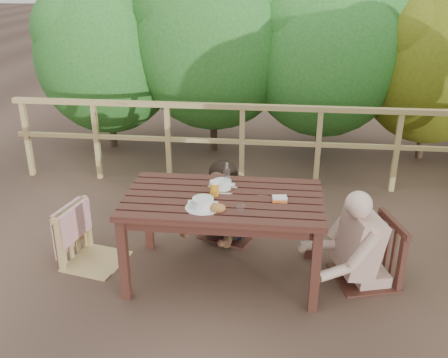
# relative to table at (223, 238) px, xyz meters

# --- Properties ---
(ground) EXTENTS (60.00, 60.00, 0.00)m
(ground) POSITION_rel_table_xyz_m (0.00, 0.00, -0.37)
(ground) COLOR brown
(ground) RESTS_ON ground
(table) EXTENTS (1.62, 0.91, 0.75)m
(table) POSITION_rel_table_xyz_m (0.00, 0.00, 0.00)
(table) COLOR #3B1D16
(table) RESTS_ON ground
(chair_left) EXTENTS (0.59, 0.59, 1.00)m
(chair_left) POSITION_rel_table_xyz_m (-1.18, 0.09, 0.13)
(chair_left) COLOR tan
(chair_left) RESTS_ON ground
(chair_far) EXTENTS (0.65, 0.65, 1.03)m
(chair_far) POSITION_rel_table_xyz_m (-0.02, 0.76, 0.14)
(chair_far) COLOR #3B1D16
(chair_far) RESTS_ON ground
(chair_right) EXTENTS (0.63, 0.63, 1.03)m
(chair_right) POSITION_rel_table_xyz_m (1.21, 0.10, 0.14)
(chair_right) COLOR #3B1D16
(chair_right) RESTS_ON ground
(woman) EXTENTS (0.69, 0.76, 1.27)m
(woman) POSITION_rel_table_xyz_m (-0.02, 0.78, 0.26)
(woman) COLOR black
(woman) RESTS_ON ground
(diner_right) EXTENTS (0.81, 0.72, 1.38)m
(diner_right) POSITION_rel_table_xyz_m (1.24, 0.10, 0.31)
(diner_right) COLOR tan
(diner_right) RESTS_ON ground
(railing) EXTENTS (5.60, 0.10, 1.01)m
(railing) POSITION_rel_table_xyz_m (0.00, 2.00, 0.13)
(railing) COLOR tan
(railing) RESTS_ON ground
(hedge_row) EXTENTS (6.60, 1.60, 3.80)m
(hedge_row) POSITION_rel_table_xyz_m (0.40, 3.20, 1.53)
(hedge_row) COLOR #2B6A25
(hedge_row) RESTS_ON ground
(soup_near) EXTENTS (0.28, 0.28, 0.09)m
(soup_near) POSITION_rel_table_xyz_m (-0.14, -0.21, 0.42)
(soup_near) COLOR white
(soup_near) RESTS_ON table
(soup_far) EXTENTS (0.26, 0.26, 0.09)m
(soup_far) POSITION_rel_table_xyz_m (-0.03, 0.16, 0.42)
(soup_far) COLOR white
(soup_far) RESTS_ON table
(bread_roll) EXTENTS (0.12, 0.09, 0.07)m
(bread_roll) POSITION_rel_table_xyz_m (-0.01, -0.25, 0.41)
(bread_roll) COLOR #A5672D
(bread_roll) RESTS_ON table
(beer_glass) EXTENTS (0.07, 0.07, 0.14)m
(beer_glass) POSITION_rel_table_xyz_m (-0.08, 0.02, 0.45)
(beer_glass) COLOR orange
(beer_glass) RESTS_ON table
(bottle) EXTENTS (0.06, 0.06, 0.24)m
(bottle) POSITION_rel_table_xyz_m (0.01, 0.18, 0.49)
(bottle) COLOR white
(bottle) RESTS_ON table
(tumbler) EXTENTS (0.07, 0.07, 0.08)m
(tumbler) POSITION_rel_table_xyz_m (0.16, -0.27, 0.41)
(tumbler) COLOR silver
(tumbler) RESTS_ON table
(butter_tub) EXTENTS (0.13, 0.10, 0.05)m
(butter_tub) POSITION_rel_table_xyz_m (0.46, -0.02, 0.40)
(butter_tub) COLOR silver
(butter_tub) RESTS_ON table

